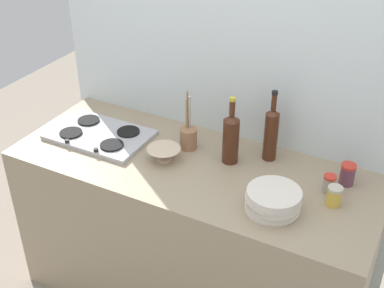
{
  "coord_description": "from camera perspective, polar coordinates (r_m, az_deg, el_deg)",
  "views": [
    {
      "loc": [
        0.95,
        -1.81,
        2.29
      ],
      "look_at": [
        0.0,
        0.0,
        1.02
      ],
      "focal_mm": 47.84,
      "sensor_mm": 36.0,
      "label": 1
    }
  ],
  "objects": [
    {
      "name": "condiment_jar_rear",
      "position": [
        2.28,
        15.57,
        -5.59
      ],
      "size": [
        0.07,
        0.07,
        0.09
      ],
      "color": "gold",
      "rests_on": "counter_block"
    },
    {
      "name": "backsplash_panel",
      "position": [
        2.66,
        3.82,
        5.53
      ],
      "size": [
        1.9,
        0.06,
        2.23
      ],
      "primitive_type": "cube",
      "color": "silver",
      "rests_on": "ground"
    },
    {
      "name": "condiment_jar_spare",
      "position": [
        2.42,
        16.94,
        -3.24
      ],
      "size": [
        0.07,
        0.07,
        0.1
      ],
      "color": "#66384C",
      "rests_on": "counter_block"
    },
    {
      "name": "plate_stack",
      "position": [
        2.2,
        9.04,
        -6.2
      ],
      "size": [
        0.24,
        0.24,
        0.1
      ],
      "color": "silver",
      "rests_on": "counter_block"
    },
    {
      "name": "stovetop_hob",
      "position": [
        2.73,
        -10.23,
        1.03
      ],
      "size": [
        0.52,
        0.33,
        0.04
      ],
      "color": "#B2B2B7",
      "rests_on": "counter_block"
    },
    {
      "name": "wine_bottle_leftmost",
      "position": [
        2.44,
        4.35,
        0.74
      ],
      "size": [
        0.08,
        0.08,
        0.35
      ],
      "color": "#472314",
      "rests_on": "counter_block"
    },
    {
      "name": "mixing_bowl",
      "position": [
        2.5,
        -3.16,
        -1.05
      ],
      "size": [
        0.17,
        0.17,
        0.06
      ],
      "color": "beige",
      "rests_on": "counter_block"
    },
    {
      "name": "utensil_crock",
      "position": [
        2.57,
        -0.4,
        0.88
      ],
      "size": [
        0.09,
        0.09,
        0.31
      ],
      "color": "#996B4C",
      "rests_on": "counter_block"
    },
    {
      "name": "counter_block",
      "position": [
        2.75,
        0.0,
        -10.14
      ],
      "size": [
        1.8,
        0.7,
        0.9
      ],
      "primitive_type": "cube",
      "color": "tan",
      "rests_on": "ground"
    },
    {
      "name": "condiment_jar_front",
      "position": [
        2.35,
        15.04,
        -4.3
      ],
      "size": [
        0.06,
        0.06,
        0.09
      ],
      "color": "#9E998C",
      "rests_on": "counter_block"
    },
    {
      "name": "wine_bottle_mid_left",
      "position": [
        2.48,
        8.81,
        1.24
      ],
      "size": [
        0.07,
        0.07,
        0.37
      ],
      "color": "#472314",
      "rests_on": "counter_block"
    }
  ]
}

